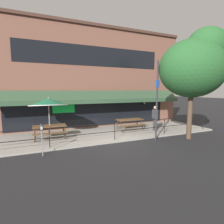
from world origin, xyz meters
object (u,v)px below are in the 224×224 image
parking_meter_near (42,130)px  street_tree_curbside (195,65)px  picnic_table_left (50,128)px  patio_umbrella_left (48,102)px  street_sign_pole (157,100)px  pedestrian_walking (155,117)px  picnic_table_centre (130,121)px

parking_meter_near → street_tree_curbside: 8.77m
picnic_table_left → patio_umbrella_left: 1.48m
picnic_table_left → street_tree_curbside: size_ratio=0.29×
patio_umbrella_left → street_sign_pole: bearing=-24.1°
patio_umbrella_left → street_sign_pole: 6.11m
patio_umbrella_left → pedestrian_walking: 6.86m
picnic_table_left → street_sign_pole: street_sign_pole is taller
pedestrian_walking → street_tree_curbside: size_ratio=0.27×
pedestrian_walking → street_sign_pole: 2.36m
parking_meter_near → street_sign_pole: 6.14m
parking_meter_near → patio_umbrella_left: bearing=79.8°
pedestrian_walking → patio_umbrella_left: bearing=172.8°
patio_umbrella_left → street_sign_pole: size_ratio=0.54×
pedestrian_walking → parking_meter_near: pedestrian_walking is taller
street_tree_curbside → pedestrian_walking: bearing=114.7°
picnic_table_left → parking_meter_near: bearing=-100.6°
parking_meter_near → street_sign_pole: street_sign_pole is taller
picnic_table_left → picnic_table_centre: (5.28, 0.18, 0.00)m
patio_umbrella_left → parking_meter_near: patio_umbrella_left is taller
picnic_table_centre → street_sign_pole: street_sign_pole is taller
picnic_table_left → picnic_table_centre: bearing=2.0°
patio_umbrella_left → pedestrian_walking: size_ratio=1.40×
picnic_table_left → patio_umbrella_left: bearing=90.0°
patio_umbrella_left → pedestrian_walking: (6.72, -0.85, -1.12)m
pedestrian_walking → picnic_table_centre: bearing=147.2°
picnic_table_left → pedestrian_walking: (6.72, -0.75, 0.35)m
parking_meter_near → street_sign_pole: (6.03, 0.05, 1.14)m
pedestrian_walking → parking_meter_near: (-7.18, -1.70, 0.09)m
picnic_table_centre → patio_umbrella_left: 5.48m
picnic_table_left → pedestrian_walking: bearing=-6.4°
street_sign_pole → patio_umbrella_left: bearing=155.9°
picnic_table_centre → street_sign_pole: (0.30, -2.58, 1.59)m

